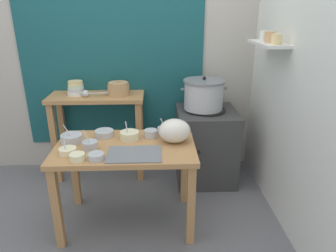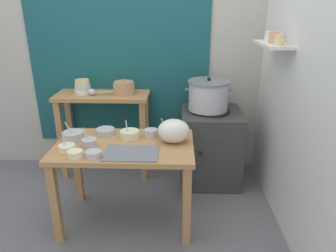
% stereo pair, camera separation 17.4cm
% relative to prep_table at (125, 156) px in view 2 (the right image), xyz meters
% --- Properties ---
extents(ground_plane, '(9.00, 9.00, 0.00)m').
position_rel_prep_table_xyz_m(ground_plane, '(-0.05, 0.01, -0.61)').
color(ground_plane, slate).
extents(wall_back, '(4.40, 0.12, 2.60)m').
position_rel_prep_table_xyz_m(wall_back, '(0.03, 1.11, 0.69)').
color(wall_back, '#B2ADA3').
rests_on(wall_back, ground).
extents(wall_right, '(0.30, 3.20, 2.60)m').
position_rel_prep_table_xyz_m(wall_right, '(1.35, 0.21, 0.69)').
color(wall_right, silver).
rests_on(wall_right, ground).
extents(prep_table, '(1.10, 0.66, 0.72)m').
position_rel_prep_table_xyz_m(prep_table, '(0.00, 0.00, 0.00)').
color(prep_table, '#B27F4C').
rests_on(prep_table, ground).
extents(back_shelf_table, '(0.96, 0.40, 0.90)m').
position_rel_prep_table_xyz_m(back_shelf_table, '(-0.36, 0.84, 0.07)').
color(back_shelf_table, '#B27F4C').
rests_on(back_shelf_table, ground).
extents(stove_block, '(0.60, 0.61, 0.78)m').
position_rel_prep_table_xyz_m(stove_block, '(0.76, 0.71, -0.23)').
color(stove_block, '#383838').
rests_on(stove_block, ground).
extents(steamer_pot, '(0.46, 0.41, 0.33)m').
position_rel_prep_table_xyz_m(steamer_pot, '(0.72, 0.73, 0.32)').
color(steamer_pot, '#B7BABF').
rests_on(steamer_pot, stove_block).
extents(clay_pot, '(0.22, 0.22, 0.15)m').
position_rel_prep_table_xyz_m(clay_pot, '(-0.13, 0.84, 0.35)').
color(clay_pot, tan).
rests_on(clay_pot, back_shelf_table).
extents(bowl_stack_enamel, '(0.18, 0.18, 0.14)m').
position_rel_prep_table_xyz_m(bowl_stack_enamel, '(-0.56, 0.87, 0.36)').
color(bowl_stack_enamel, silver).
rests_on(bowl_stack_enamel, back_shelf_table).
extents(ladle, '(0.27, 0.07, 0.07)m').
position_rel_prep_table_xyz_m(ladle, '(-0.44, 0.78, 0.33)').
color(ladle, '#B7BABF').
rests_on(ladle, back_shelf_table).
extents(serving_tray, '(0.40, 0.28, 0.01)m').
position_rel_prep_table_xyz_m(serving_tray, '(0.08, -0.17, 0.12)').
color(serving_tray, slate).
rests_on(serving_tray, prep_table).
extents(plastic_bag, '(0.26, 0.21, 0.19)m').
position_rel_prep_table_xyz_m(plastic_bag, '(0.39, 0.05, 0.21)').
color(plastic_bag, silver).
rests_on(plastic_bag, prep_table).
extents(prep_bowl_0, '(0.11, 0.11, 0.07)m').
position_rel_prep_table_xyz_m(prep_bowl_0, '(0.20, 0.15, 0.15)').
color(prep_bowl_0, '#B7BABF').
rests_on(prep_bowl_0, prep_table).
extents(prep_bowl_1, '(0.11, 0.11, 0.05)m').
position_rel_prep_table_xyz_m(prep_bowl_1, '(-0.32, -0.24, 0.14)').
color(prep_bowl_1, beige).
rests_on(prep_bowl_1, prep_table).
extents(prep_bowl_2, '(0.16, 0.16, 0.05)m').
position_rel_prep_table_xyz_m(prep_bowl_2, '(-0.19, 0.19, 0.14)').
color(prep_bowl_2, '#B7BABF').
rests_on(prep_bowl_2, prep_table).
extents(prep_bowl_3, '(0.17, 0.17, 0.16)m').
position_rel_prep_table_xyz_m(prep_bowl_3, '(-0.43, 0.07, 0.15)').
color(prep_bowl_3, '#B7BABF').
rests_on(prep_bowl_3, prep_table).
extents(prep_bowl_4, '(0.16, 0.16, 0.15)m').
position_rel_prep_table_xyz_m(prep_bowl_4, '(0.03, 0.12, 0.15)').
color(prep_bowl_4, beige).
rests_on(prep_bowl_4, prep_table).
extents(prep_bowl_5, '(0.12, 0.12, 0.16)m').
position_rel_prep_table_xyz_m(prep_bowl_5, '(-0.26, -0.06, 0.15)').
color(prep_bowl_5, '#B7BABF').
rests_on(prep_bowl_5, prep_table).
extents(prep_bowl_6, '(0.11, 0.11, 0.14)m').
position_rel_prep_table_xyz_m(prep_bowl_6, '(0.31, 0.23, 0.14)').
color(prep_bowl_6, '#B7BABF').
rests_on(prep_bowl_6, prep_table).
extents(prep_bowl_7, '(0.13, 0.13, 0.15)m').
position_rel_prep_table_xyz_m(prep_bowl_7, '(-0.41, -0.14, 0.14)').
color(prep_bowl_7, beige).
rests_on(prep_bowl_7, prep_table).
extents(prep_bowl_8, '(0.12, 0.12, 0.05)m').
position_rel_prep_table_xyz_m(prep_bowl_8, '(-0.18, -0.24, 0.14)').
color(prep_bowl_8, '#B7BABF').
rests_on(prep_bowl_8, prep_table).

